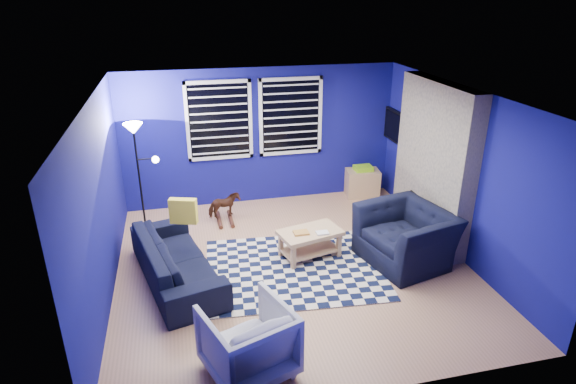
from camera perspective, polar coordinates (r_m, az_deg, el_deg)
The scene contains 18 objects.
floor at distance 7.12m, azimuth 0.63°, elevation -8.78°, with size 5.00×5.00×0.00m, color tan.
ceiling at distance 6.19m, azimuth 0.73°, elevation 11.33°, with size 5.00×5.00×0.00m, color white.
wall_back at distance 8.86m, azimuth -3.21°, elevation 6.56°, with size 5.00×5.00×0.00m, color navy.
wall_left at distance 6.47m, azimuth -21.36°, elevation -1.39°, with size 5.00×5.00×0.00m, color navy.
wall_right at distance 7.51m, azimuth 19.54°, elevation 2.18°, with size 5.00×5.00×0.00m, color navy.
fireplace at distance 7.86m, azimuth 16.74°, elevation 3.02°, with size 0.65×2.00×2.50m.
window_left at distance 8.64m, azimuth -8.16°, elevation 8.34°, with size 1.17×0.06×1.42m.
window_right at distance 8.84m, azimuth 0.34°, elevation 8.91°, with size 1.17×0.06×1.42m.
tv at distance 9.10m, azimuth 12.82°, elevation 7.44°, with size 0.07×1.00×0.58m.
rug at distance 7.06m, azimuth 0.69°, elevation -9.04°, with size 2.50×2.00×0.02m, color black.
sofa at distance 6.85m, azimuth -13.09°, elevation -7.81°, with size 0.84×2.14×0.62m, color black.
armchair_big at distance 7.27m, azimuth 13.78°, elevation -5.10°, with size 1.09×1.25×0.81m, color black.
armchair_bent at distance 5.22m, azimuth -4.78°, elevation -17.18°, with size 0.83×0.86×0.78m, color gray.
rocking_horse at distance 8.36m, azimuth -7.57°, elevation -1.62°, with size 0.54×0.24×0.45m, color #4C2E18.
coffee_table at distance 7.21m, azimuth 2.62°, elevation -5.49°, with size 1.01×0.73×0.46m.
cabinet at distance 9.47m, azimuth 8.80°, elevation 1.14°, with size 0.67×0.50×0.61m.
floor_lamp at distance 8.00m, azimuth -17.53°, elevation 5.48°, with size 0.49×0.30×1.82m.
throw_pillow at distance 7.05m, azimuth -12.30°, elevation -2.22°, with size 0.39×0.12×0.37m, color yellow.
Camera 1 is at (-1.46, -5.88, 3.74)m, focal length 30.00 mm.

